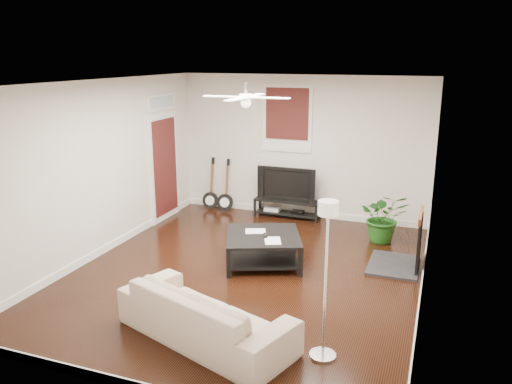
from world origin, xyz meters
The scene contains 14 objects.
room centered at (0.00, 0.00, 1.40)m, with size 5.01×6.01×2.81m.
brick_accent centered at (2.49, 1.00, 1.40)m, with size 0.02×2.20×2.80m, color brown.
fireplace centered at (2.20, 1.00, 0.46)m, with size 0.80×1.10×0.92m, color black.
window_back centered at (-0.30, 2.97, 1.95)m, with size 1.00×0.06×1.30m, color #3F1511.
door_left centered at (-2.46, 1.90, 1.25)m, with size 0.08×1.00×2.50m, color white.
tv_stand centered at (-0.22, 2.78, 0.18)m, with size 1.31×0.35×0.37m, color black.
tv centered at (-0.22, 2.80, 0.71)m, with size 1.17×0.15×0.68m, color black.
coffee_table centered at (0.11, 0.42, 0.23)m, with size 1.12×1.12×0.47m, color black.
sofa centered at (0.22, -1.88, 0.32)m, with size 2.16×0.85×0.63m, color #BFA78F.
floor_lamp centered at (1.57, -1.78, 0.88)m, with size 0.29×0.29×1.77m, color silver, non-canonical shape.
potted_plant centered at (1.75, 2.05, 0.45)m, with size 0.80×0.70×0.89m, color #1C5718.
guitar_left centered at (-1.89, 2.75, 0.55)m, with size 0.34×0.24×1.10m, color black, non-canonical shape.
guitar_right centered at (-1.54, 2.72, 0.55)m, with size 0.34×0.24×1.10m, color black, non-canonical shape.
ceiling_fan centered at (0.00, 0.00, 2.60)m, with size 1.24×1.24×0.32m, color white, non-canonical shape.
Camera 1 is at (2.58, -6.59, 3.16)m, focal length 35.78 mm.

